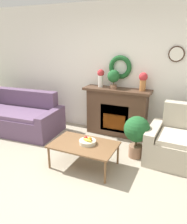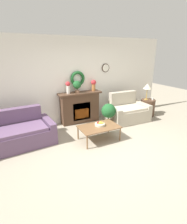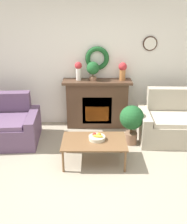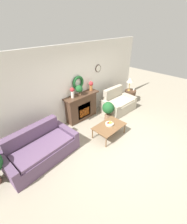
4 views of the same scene
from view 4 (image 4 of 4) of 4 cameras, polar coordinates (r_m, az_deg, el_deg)
The scene contains 14 objects.
ground_plane at distance 4.79m, azimuth 12.57°, elevation -12.79°, with size 16.00×16.00×0.00m, color #9E937F.
wall_back at distance 5.41m, azimuth -7.05°, elevation 10.26°, with size 6.80×0.16×2.70m.
fireplace at distance 5.67m, azimuth -4.56°, elevation 2.05°, with size 1.40×0.41×1.02m.
couch_left at distance 4.45m, azimuth -19.48°, elevation -13.04°, with size 1.98×1.09×0.86m.
loveseat_right at distance 6.37m, azimuth 9.25°, elevation 3.20°, with size 1.37×0.93×0.94m.
coffee_table at distance 4.88m, azimuth 6.02°, elevation -5.56°, with size 1.04×0.66×0.39m.
fruit_bowl at distance 4.89m, azimuth 6.09°, elevation -4.47°, with size 0.27×0.27×0.12m.
side_table_by_loveseat at distance 7.17m, azimuth 13.62°, elevation 5.84°, with size 0.51×0.51×0.59m.
table_lamp at distance 6.85m, azimuth 13.77°, elevation 11.62°, with size 0.29×0.29×0.59m.
mug at distance 7.08m, azimuth 15.07°, elevation 8.32°, with size 0.07×0.07×0.08m.
vase_on_mantel_left at distance 5.15m, azimuth -8.11°, elevation 7.58°, with size 0.15×0.15×0.37m.
vase_on_mantel_right at distance 5.68m, azimuth -0.97°, elevation 10.14°, with size 0.17×0.17×0.36m.
potted_plant_on_mantel at distance 5.29m, azimuth -5.47°, elevation 8.62°, with size 0.26×0.26×0.38m.
potted_plant_floor_by_loveseat at distance 5.60m, azimuth 5.57°, elevation 1.15°, with size 0.44×0.44×0.75m.
Camera 4 is at (-3.08, -1.64, 3.28)m, focal length 24.00 mm.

